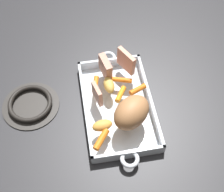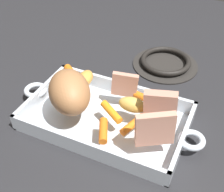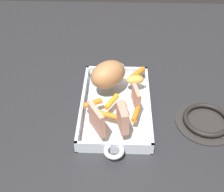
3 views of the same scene
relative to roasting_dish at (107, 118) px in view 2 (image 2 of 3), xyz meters
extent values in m
plane|color=#232326|center=(0.00, 0.00, -0.01)|extent=(1.69, 1.69, 0.00)
cube|color=silver|center=(0.00, 0.00, -0.01)|extent=(0.37, 0.22, 0.01)
cube|color=silver|center=(0.00, 0.11, 0.01)|extent=(0.37, 0.01, 0.04)
cube|color=silver|center=(0.00, -0.11, 0.01)|extent=(0.37, 0.01, 0.04)
cube|color=silver|center=(0.18, 0.00, 0.01)|extent=(0.01, 0.22, 0.04)
cube|color=silver|center=(-0.18, 0.00, 0.01)|extent=(0.01, 0.22, 0.04)
torus|color=silver|center=(0.20, 0.00, 0.02)|extent=(0.06, 0.06, 0.01)
torus|color=silver|center=(-0.20, 0.00, 0.02)|extent=(0.06, 0.06, 0.01)
ellipsoid|color=#A46E43|center=(-0.08, -0.03, 0.07)|extent=(0.15, 0.16, 0.09)
cube|color=tan|center=(0.12, 0.02, 0.06)|extent=(0.08, 0.04, 0.07)
cube|color=tan|center=(0.02, 0.06, 0.06)|extent=(0.07, 0.03, 0.06)
cube|color=tan|center=(0.13, -0.05, 0.07)|extent=(0.08, 0.05, 0.08)
cylinder|color=orange|center=(0.02, -0.01, 0.04)|extent=(0.06, 0.05, 0.02)
cylinder|color=orange|center=(0.03, -0.07, 0.04)|extent=(0.04, 0.06, 0.02)
cylinder|color=orange|center=(-0.13, 0.07, 0.04)|extent=(0.07, 0.06, 0.02)
cylinder|color=orange|center=(0.08, -0.03, 0.04)|extent=(0.04, 0.07, 0.02)
cylinder|color=orange|center=(0.07, 0.06, 0.04)|extent=(0.06, 0.03, 0.02)
ellipsoid|color=gold|center=(0.06, 0.02, 0.05)|extent=(0.07, 0.04, 0.03)
ellipsoid|color=gold|center=(-0.09, 0.06, 0.04)|extent=(0.04, 0.07, 0.03)
cylinder|color=#282623|center=(0.06, 0.29, -0.01)|extent=(0.19, 0.19, 0.01)
torus|color=black|center=(0.06, 0.29, 0.00)|extent=(0.15, 0.15, 0.02)
camera|label=1|loc=(-0.54, 0.11, 0.87)|focal=49.72mm
camera|label=2|loc=(0.23, -0.46, 0.49)|focal=48.56mm
camera|label=3|loc=(0.73, 0.01, 0.68)|focal=48.49mm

